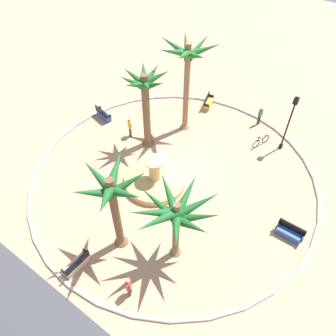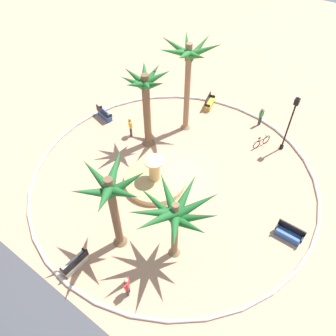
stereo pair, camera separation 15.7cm
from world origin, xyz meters
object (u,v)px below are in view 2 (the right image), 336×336
at_px(fountain, 155,179).
at_px(person_cyclist_photo, 130,127).
at_px(palm_tree_by_curb, 175,214).
at_px(bicycle_red_frame, 261,142).
at_px(bench_east, 76,264).
at_px(palm_tree_mid_plaza, 188,63).
at_px(person_pedestrian_stroll, 127,286).
at_px(palm_tree_near_fountain, 112,195).
at_px(bench_southeast, 209,103).
at_px(bench_west, 289,234).
at_px(palm_tree_far_side, 146,93).
at_px(lamppost, 291,120).
at_px(person_cyclist_helmet, 261,116).
at_px(bench_north, 104,115).

height_order(fountain, person_cyclist_photo, fountain).
distance_m(palm_tree_by_curb, bicycle_red_frame, 11.66).
bearing_deg(bench_east, palm_tree_mid_plaza, -81.86).
relative_size(bicycle_red_frame, person_pedestrian_stroll, 1.03).
xyz_separation_m(palm_tree_near_fountain, bench_southeast, (2.74, -14.46, -3.89)).
bearing_deg(bench_west, fountain, 7.44).
bearing_deg(palm_tree_far_side, bench_southeast, -101.02).
bearing_deg(lamppost, palm_tree_mid_plaza, 17.03).
xyz_separation_m(bench_west, person_cyclist_photo, (13.35, -1.60, 0.57)).
relative_size(person_cyclist_helmet, person_cyclist_photo, 1.00).
bearing_deg(person_cyclist_photo, person_cyclist_helmet, -136.33).
distance_m(palm_tree_near_fountain, palm_tree_mid_plaza, 11.30).
xyz_separation_m(palm_tree_mid_plaza, bicycle_red_frame, (-5.82, -1.56, -5.23)).
distance_m(palm_tree_by_curb, bench_east, 6.35).
height_order(palm_tree_mid_plaza, bench_west, palm_tree_mid_plaza).
distance_m(bench_southeast, person_pedestrian_stroll, 17.26).
relative_size(person_cyclist_photo, person_pedestrian_stroll, 1.03).
xyz_separation_m(bench_north, person_cyclist_helmet, (-10.72, -6.69, 0.58)).
height_order(bench_west, lamppost, lamppost).
xyz_separation_m(bench_north, bench_southeast, (-6.17, -6.47, 0.00)).
height_order(palm_tree_mid_plaza, person_cyclist_photo, palm_tree_mid_plaza).
relative_size(bench_southeast, person_pedestrian_stroll, 1.05).
distance_m(bench_west, person_cyclist_photo, 13.46).
distance_m(palm_tree_near_fountain, person_pedestrian_stroll, 4.57).
bearing_deg(person_pedestrian_stroll, person_cyclist_photo, -50.08).
distance_m(palm_tree_by_curb, palm_tree_mid_plaza, 11.36).
bearing_deg(palm_tree_far_side, fountain, 134.51).
distance_m(bench_east, bench_west, 12.11).
bearing_deg(bench_north, fountain, 157.47).
bearing_deg(bicycle_red_frame, bench_east, 75.45).
distance_m(palm_tree_mid_plaza, bench_east, 14.57).
bearing_deg(palm_tree_mid_plaza, bench_north, 25.23).
bearing_deg(lamppost, person_cyclist_helmet, -32.10).
bearing_deg(person_pedestrian_stroll, bicycle_red_frame, -92.57).
xyz_separation_m(bench_southeast, person_cyclist_helmet, (-4.55, -0.22, 0.58)).
relative_size(bench_east, person_pedestrian_stroll, 1.02).
bearing_deg(fountain, palm_tree_by_curb, 139.14).
distance_m(fountain, bench_north, 8.36).
bearing_deg(bench_west, bicycle_red_frame, -54.07).
bearing_deg(palm_tree_near_fountain, palm_tree_by_curb, -156.82).
bearing_deg(palm_tree_far_side, person_pedestrian_stroll, 123.39).
bearing_deg(fountain, bench_east, 92.34).
bearing_deg(lamppost, bench_north, 20.90).
xyz_separation_m(bench_north, person_pedestrian_stroll, (-11.27, 10.02, 0.54)).
bearing_deg(person_cyclist_helmet, bicycle_red_frame, 117.89).
height_order(bicycle_red_frame, person_cyclist_photo, person_cyclist_photo).
height_order(palm_tree_near_fountain, bench_west, palm_tree_near_fountain).
distance_m(palm_tree_near_fountain, bench_north, 12.59).
xyz_separation_m(fountain, bench_southeast, (1.55, -9.67, 0.04)).
relative_size(palm_tree_near_fountain, palm_tree_by_curb, 1.22).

